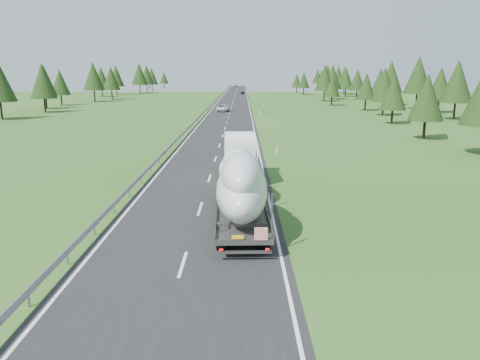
{
  "coord_description": "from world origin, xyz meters",
  "views": [
    {
      "loc": [
        2.72,
        -20.05,
        8.61
      ],
      "look_at": [
        2.6,
        8.49,
        2.05
      ],
      "focal_mm": 35.0,
      "sensor_mm": 36.0,
      "label": 1
    }
  ],
  "objects_px": {
    "boat_truck": "(240,174)",
    "distant_car_blue": "(236,86)",
    "distant_van": "(223,108)",
    "highway_sign": "(263,106)",
    "distant_car_dark": "(243,92)"
  },
  "relations": [
    {
      "from": "boat_truck",
      "to": "distant_van",
      "type": "bearing_deg",
      "value": 93.12
    },
    {
      "from": "distant_van",
      "to": "distant_car_dark",
      "type": "distance_m",
      "value": 89.96
    },
    {
      "from": "highway_sign",
      "to": "distant_car_dark",
      "type": "relative_size",
      "value": 0.7
    },
    {
      "from": "boat_truck",
      "to": "distant_car_blue",
      "type": "bearing_deg",
      "value": 90.82
    },
    {
      "from": "boat_truck",
      "to": "distant_car_dark",
      "type": "bearing_deg",
      "value": 89.89
    },
    {
      "from": "boat_truck",
      "to": "distant_car_blue",
      "type": "relative_size",
      "value": 4.74
    },
    {
      "from": "highway_sign",
      "to": "distant_van",
      "type": "relative_size",
      "value": 0.45
    },
    {
      "from": "highway_sign",
      "to": "boat_truck",
      "type": "xyz_separation_m",
      "value": [
        -4.6,
        -71.12,
        0.55
      ]
    },
    {
      "from": "highway_sign",
      "to": "distant_van",
      "type": "distance_m",
      "value": 11.46
    },
    {
      "from": "boat_truck",
      "to": "distant_van",
      "type": "distance_m",
      "value": 78.44
    },
    {
      "from": "boat_truck",
      "to": "distant_car_blue",
      "type": "xyz_separation_m",
      "value": [
        -3.83,
        266.85,
        -1.66
      ]
    },
    {
      "from": "distant_car_dark",
      "to": "boat_truck",
      "type": "bearing_deg",
      "value": -88.06
    },
    {
      "from": "distant_car_blue",
      "to": "distant_van",
      "type": "bearing_deg",
      "value": -92.7
    },
    {
      "from": "distant_van",
      "to": "distant_car_blue",
      "type": "xyz_separation_m",
      "value": [
        0.43,
        188.55,
        -0.1
      ]
    },
    {
      "from": "highway_sign",
      "to": "boat_truck",
      "type": "bearing_deg",
      "value": -93.7
    }
  ]
}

